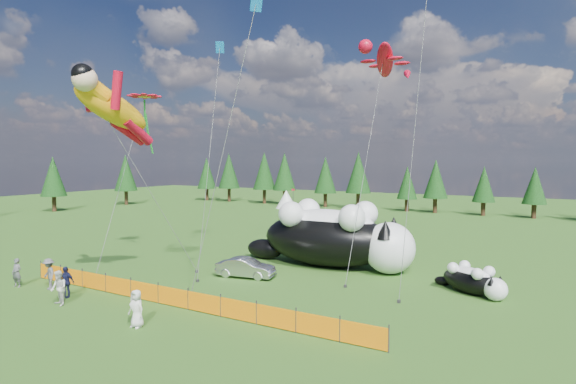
# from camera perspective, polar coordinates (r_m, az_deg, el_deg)

# --- Properties ---
(ground) EXTENTS (160.00, 160.00, 0.00)m
(ground) POSITION_cam_1_polar(r_m,az_deg,el_deg) (26.00, -9.69, -12.34)
(ground) COLOR #11370A
(ground) RESTS_ON ground
(safety_fence) EXTENTS (22.06, 0.06, 1.10)m
(safety_fence) POSITION_cam_1_polar(r_m,az_deg,el_deg) (23.71, -14.41, -12.76)
(safety_fence) COLOR #262626
(safety_fence) RESTS_ON ground
(tree_line) EXTENTS (90.00, 4.00, 8.00)m
(tree_line) POSITION_cam_1_polar(r_m,az_deg,el_deg) (66.30, 15.63, 1.01)
(tree_line) COLOR black
(tree_line) RESTS_ON ground
(festival_tents) EXTENTS (50.00, 3.20, 2.80)m
(festival_tents) POSITION_cam_1_polar(r_m,az_deg,el_deg) (59.79, 24.71, -2.02)
(festival_tents) COLOR white
(festival_tents) RESTS_ON ground
(cat_large) EXTENTS (12.50, 4.60, 4.52)m
(cat_large) POSITION_cam_1_polar(r_m,az_deg,el_deg) (31.01, 5.88, -5.57)
(cat_large) COLOR black
(cat_large) RESTS_ON ground
(cat_small) EXTENTS (4.10, 3.07, 1.63)m
(cat_small) POSITION_cam_1_polar(r_m,az_deg,el_deg) (26.96, 22.43, -10.30)
(cat_small) COLOR black
(cat_small) RESTS_ON ground
(car) EXTENTS (3.88, 1.98, 1.22)m
(car) POSITION_cam_1_polar(r_m,az_deg,el_deg) (28.58, -5.39, -9.54)
(car) COLOR silver
(car) RESTS_ON ground
(spectator_a) EXTENTS (0.69, 0.53, 1.67)m
(spectator_a) POSITION_cam_1_polar(r_m,az_deg,el_deg) (30.60, -31.19, -8.76)
(spectator_a) COLOR #525357
(spectator_a) RESTS_ON ground
(spectator_b) EXTENTS (0.96, 0.71, 1.77)m
(spectator_b) POSITION_cam_1_polar(r_m,az_deg,el_deg) (25.79, -27.11, -10.83)
(spectator_b) COLOR silver
(spectator_b) RESTS_ON ground
(spectator_c) EXTENTS (1.09, 0.79, 1.68)m
(spectator_c) POSITION_cam_1_polar(r_m,az_deg,el_deg) (27.09, -26.39, -10.20)
(spectator_c) COLOR #15173B
(spectator_c) RESTS_ON ground
(spectator_d) EXTENTS (1.27, 0.89, 1.78)m
(spectator_d) POSITION_cam_1_polar(r_m,az_deg,el_deg) (29.14, -28.10, -9.17)
(spectator_d) COLOR #525357
(spectator_d) RESTS_ON ground
(spectator_e) EXTENTS (0.82, 0.54, 1.66)m
(spectator_e) POSITION_cam_1_polar(r_m,az_deg,el_deg) (21.33, -18.69, -13.84)
(spectator_e) COLOR silver
(spectator_e) RESTS_ON ground
(superhero_kite) EXTENTS (5.50, 8.36, 13.12)m
(superhero_kite) POSITION_cam_1_polar(r_m,az_deg,el_deg) (26.67, -21.46, 9.91)
(superhero_kite) COLOR orange
(superhero_kite) RESTS_ON ground
(gecko_kite) EXTENTS (5.00, 12.39, 16.94)m
(gecko_kite) POSITION_cam_1_polar(r_m,az_deg,el_deg) (34.77, 12.21, 15.98)
(gecko_kite) COLOR red
(gecko_kite) RESTS_ON ground
(flower_kite) EXTENTS (4.03, 8.00, 13.70)m
(flower_kite) POSITION_cam_1_polar(r_m,az_deg,el_deg) (34.09, -17.79, 11.24)
(flower_kite) COLOR red
(flower_kite) RESTS_ON ground
(diamond_kite_a) EXTENTS (1.86, 4.50, 15.80)m
(diamond_kite_a) POSITION_cam_1_polar(r_m,az_deg,el_deg) (31.62, -8.77, 16.55)
(diamond_kite_a) COLOR blue
(diamond_kite_a) RESTS_ON ground
(diamond_kite_c) EXTENTS (3.74, 1.76, 15.33)m
(diamond_kite_c) POSITION_cam_1_polar(r_m,az_deg,el_deg) (22.24, -4.51, 21.03)
(diamond_kite_c) COLOR blue
(diamond_kite_c) RESTS_ON ground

